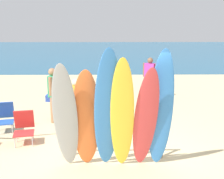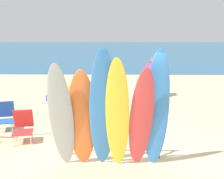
{
  "view_description": "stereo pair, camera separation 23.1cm",
  "coord_description": "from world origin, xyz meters",
  "px_view_note": "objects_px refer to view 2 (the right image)",
  "views": [
    {
      "loc": [
        -0.11,
        -5.91,
        2.93
      ],
      "look_at": [
        0.0,
        2.49,
        1.05
      ],
      "focal_mm": 44.55,
      "sensor_mm": 36.0,
      "label": 1
    },
    {
      "loc": [
        0.12,
        -5.91,
        2.93
      ],
      "look_at": [
        0.0,
        2.49,
        1.05
      ],
      "focal_mm": 44.55,
      "sensor_mm": 36.0,
      "label": 2
    }
  ],
  "objects_px": {
    "beachgoer_midbeach": "(53,91)",
    "beach_chair_red": "(5,115)",
    "beachgoer_strolling": "(76,100)",
    "surfboard_blue_5": "(156,112)",
    "beach_chair_blue": "(23,125)",
    "beachgoer_by_water": "(152,75)",
    "surfboard_rack": "(110,135)",
    "surfboard_orange_1": "(82,120)",
    "surfboard_red_4": "(141,121)",
    "surfboard_blue_2": "(103,113)",
    "surfboard_grey_0": "(61,119)",
    "surfboard_yellow_3": "(117,118)"
  },
  "relations": [
    {
      "from": "beachgoer_midbeach",
      "to": "beachgoer_strolling",
      "type": "distance_m",
      "value": 1.04
    },
    {
      "from": "beach_chair_red",
      "to": "beachgoer_strolling",
      "type": "bearing_deg",
      "value": -9.8
    },
    {
      "from": "surfboard_grey_0",
      "to": "beachgoer_by_water",
      "type": "height_order",
      "value": "surfboard_grey_0"
    },
    {
      "from": "surfboard_rack",
      "to": "surfboard_blue_2",
      "type": "bearing_deg",
      "value": -99.84
    },
    {
      "from": "surfboard_orange_1",
      "to": "beachgoer_strolling",
      "type": "height_order",
      "value": "surfboard_orange_1"
    },
    {
      "from": "surfboard_grey_0",
      "to": "beachgoer_strolling",
      "type": "xyz_separation_m",
      "value": [
        -0.1,
        2.64,
        -0.31
      ]
    },
    {
      "from": "surfboard_blue_2",
      "to": "beach_chair_blue",
      "type": "height_order",
      "value": "surfboard_blue_2"
    },
    {
      "from": "surfboard_orange_1",
      "to": "beachgoer_strolling",
      "type": "distance_m",
      "value": 2.58
    },
    {
      "from": "surfboard_orange_1",
      "to": "surfboard_red_4",
      "type": "bearing_deg",
      "value": -10.93
    },
    {
      "from": "surfboard_rack",
      "to": "beachgoer_by_water",
      "type": "distance_m",
      "value": 5.71
    },
    {
      "from": "surfboard_red_4",
      "to": "beachgoer_by_water",
      "type": "xyz_separation_m",
      "value": [
        0.99,
        6.17,
        -0.14
      ]
    },
    {
      "from": "beachgoer_by_water",
      "to": "beach_chair_blue",
      "type": "distance_m",
      "value": 6.02
    },
    {
      "from": "surfboard_rack",
      "to": "beachgoer_by_water",
      "type": "bearing_deg",
      "value": 73.54
    },
    {
      "from": "surfboard_yellow_3",
      "to": "beach_chair_blue",
      "type": "bearing_deg",
      "value": 147.51
    },
    {
      "from": "beachgoer_by_water",
      "to": "beach_chair_red",
      "type": "relative_size",
      "value": 2.07
    },
    {
      "from": "surfboard_rack",
      "to": "surfboard_red_4",
      "type": "xyz_separation_m",
      "value": [
        0.62,
        -0.71,
        0.59
      ]
    },
    {
      "from": "surfboard_orange_1",
      "to": "surfboard_yellow_3",
      "type": "bearing_deg",
      "value": -21.16
    },
    {
      "from": "surfboard_orange_1",
      "to": "beach_chair_red",
      "type": "relative_size",
      "value": 2.72
    },
    {
      "from": "beachgoer_strolling",
      "to": "beach_chair_red",
      "type": "xyz_separation_m",
      "value": [
        -2.05,
        -0.15,
        -0.43
      ]
    },
    {
      "from": "beach_chair_red",
      "to": "beach_chair_blue",
      "type": "height_order",
      "value": "beach_chair_blue"
    },
    {
      "from": "surfboard_red_4",
      "to": "beachgoer_midbeach",
      "type": "xyz_separation_m",
      "value": [
        -2.47,
        3.29,
        -0.15
      ]
    },
    {
      "from": "surfboard_orange_1",
      "to": "beachgoer_by_water",
      "type": "height_order",
      "value": "surfboard_orange_1"
    },
    {
      "from": "surfboard_blue_2",
      "to": "beach_chair_red",
      "type": "xyz_separation_m",
      "value": [
        -2.98,
        2.55,
        -0.88
      ]
    },
    {
      "from": "surfboard_blue_2",
      "to": "surfboard_rack",
      "type": "bearing_deg",
      "value": 75.82
    },
    {
      "from": "surfboard_blue_5",
      "to": "beach_chair_blue",
      "type": "height_order",
      "value": "surfboard_blue_5"
    },
    {
      "from": "beachgoer_by_water",
      "to": "beachgoer_midbeach",
      "type": "xyz_separation_m",
      "value": [
        -3.46,
        -2.88,
        -0.01
      ]
    },
    {
      "from": "surfboard_red_4",
      "to": "surfboard_rack",
      "type": "bearing_deg",
      "value": 126.18
    },
    {
      "from": "beachgoer_by_water",
      "to": "beachgoer_midbeach",
      "type": "distance_m",
      "value": 4.5
    },
    {
      "from": "surfboard_orange_1",
      "to": "beachgoer_midbeach",
      "type": "xyz_separation_m",
      "value": [
        -1.29,
        3.17,
        -0.11
      ]
    },
    {
      "from": "surfboard_rack",
      "to": "surfboard_yellow_3",
      "type": "xyz_separation_m",
      "value": [
        0.15,
        -0.79,
        0.69
      ]
    },
    {
      "from": "beachgoer_strolling",
      "to": "surfboard_rack",
      "type": "bearing_deg",
      "value": 136.4
    },
    {
      "from": "surfboard_orange_1",
      "to": "beach_chair_blue",
      "type": "distance_m",
      "value": 2.41
    },
    {
      "from": "surfboard_yellow_3",
      "to": "surfboard_red_4",
      "type": "xyz_separation_m",
      "value": [
        0.47,
        0.09,
        -0.09
      ]
    },
    {
      "from": "beachgoer_by_water",
      "to": "beachgoer_strolling",
      "type": "xyz_separation_m",
      "value": [
        -2.67,
        -3.53,
        -0.13
      ]
    },
    {
      "from": "surfboard_rack",
      "to": "surfboard_orange_1",
      "type": "relative_size",
      "value": 1.03
    },
    {
      "from": "surfboard_blue_5",
      "to": "beach_chair_blue",
      "type": "xyz_separation_m",
      "value": [
        -3.23,
        1.59,
        -0.86
      ]
    },
    {
      "from": "surfboard_yellow_3",
      "to": "surfboard_blue_5",
      "type": "relative_size",
      "value": 0.97
    },
    {
      "from": "surfboard_orange_1",
      "to": "beachgoer_midbeach",
      "type": "distance_m",
      "value": 3.43
    },
    {
      "from": "surfboard_grey_0",
      "to": "beachgoer_strolling",
      "type": "bearing_deg",
      "value": 91.57
    },
    {
      "from": "surfboard_red_4",
      "to": "beach_chair_blue",
      "type": "relative_size",
      "value": 2.88
    },
    {
      "from": "surfboard_rack",
      "to": "surfboard_grey_0",
      "type": "height_order",
      "value": "surfboard_grey_0"
    },
    {
      "from": "beachgoer_strolling",
      "to": "surfboard_blue_5",
      "type": "bearing_deg",
      "value": 145.06
    },
    {
      "from": "beachgoer_strolling",
      "to": "surfboard_orange_1",
      "type": "bearing_deg",
      "value": 118.88
    },
    {
      "from": "beach_chair_blue",
      "to": "beach_chair_red",
      "type": "bearing_deg",
      "value": 121.84
    },
    {
      "from": "beach_chair_red",
      "to": "beach_chair_blue",
      "type": "bearing_deg",
      "value": -60.48
    },
    {
      "from": "beach_chair_red",
      "to": "surfboard_red_4",
      "type": "bearing_deg",
      "value": -47.72
    },
    {
      "from": "beachgoer_midbeach",
      "to": "beach_chair_red",
      "type": "height_order",
      "value": "beachgoer_midbeach"
    },
    {
      "from": "surfboard_grey_0",
      "to": "surfboard_blue_5",
      "type": "xyz_separation_m",
      "value": [
        1.88,
        0.05,
        0.12
      ]
    },
    {
      "from": "beach_chair_blue",
      "to": "beachgoer_by_water",
      "type": "bearing_deg",
      "value": 37.38
    },
    {
      "from": "surfboard_yellow_3",
      "to": "beach_chair_red",
      "type": "xyz_separation_m",
      "value": [
        -3.26,
        2.57,
        -0.79
      ]
    }
  ]
}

